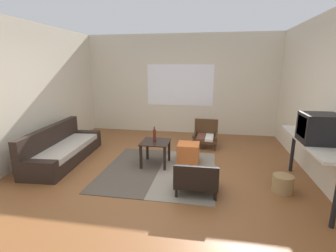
{
  "coord_description": "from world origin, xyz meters",
  "views": [
    {
      "loc": [
        0.88,
        -3.87,
        1.87
      ],
      "look_at": [
        0.08,
        0.68,
        0.74
      ],
      "focal_mm": 26.58,
      "sensor_mm": 36.0,
      "label": 1
    }
  ],
  "objects_px": {
    "armchair_by_window": "(206,135)",
    "coffee_table": "(155,147)",
    "glass_bottle": "(154,135)",
    "wicker_basket": "(283,184)",
    "clay_vase": "(303,125)",
    "armchair_striped_foreground": "(196,179)",
    "console_shelf": "(313,146)",
    "crt_television": "(319,128)",
    "ottoman_orange": "(188,153)",
    "couch": "(62,150)"
  },
  "relations": [
    {
      "from": "armchair_by_window",
      "to": "coffee_table",
      "type": "bearing_deg",
      "value": -123.54
    },
    {
      "from": "glass_bottle",
      "to": "wicker_basket",
      "type": "relative_size",
      "value": 0.96
    },
    {
      "from": "clay_vase",
      "to": "wicker_basket",
      "type": "bearing_deg",
      "value": -125.37
    },
    {
      "from": "armchair_striped_foreground",
      "to": "console_shelf",
      "type": "relative_size",
      "value": 0.37
    },
    {
      "from": "coffee_table",
      "to": "armchair_by_window",
      "type": "height_order",
      "value": "armchair_by_window"
    },
    {
      "from": "coffee_table",
      "to": "wicker_basket",
      "type": "distance_m",
      "value": 2.25
    },
    {
      "from": "crt_television",
      "to": "armchair_striped_foreground",
      "type": "bearing_deg",
      "value": -174.31
    },
    {
      "from": "glass_bottle",
      "to": "ottoman_orange",
      "type": "bearing_deg",
      "value": 20.15
    },
    {
      "from": "armchair_striped_foreground",
      "to": "clay_vase",
      "type": "height_order",
      "value": "clay_vase"
    },
    {
      "from": "ottoman_orange",
      "to": "clay_vase",
      "type": "relative_size",
      "value": 1.38
    },
    {
      "from": "console_shelf",
      "to": "wicker_basket",
      "type": "height_order",
      "value": "console_shelf"
    },
    {
      "from": "console_shelf",
      "to": "crt_television",
      "type": "bearing_deg",
      "value": -91.46
    },
    {
      "from": "armchair_by_window",
      "to": "armchair_striped_foreground",
      "type": "bearing_deg",
      "value": -91.58
    },
    {
      "from": "couch",
      "to": "clay_vase",
      "type": "xyz_separation_m",
      "value": [
        4.37,
        -0.1,
        0.73
      ]
    },
    {
      "from": "couch",
      "to": "armchair_by_window",
      "type": "xyz_separation_m",
      "value": [
        2.8,
        1.47,
        0.05
      ]
    },
    {
      "from": "console_shelf",
      "to": "ottoman_orange",
      "type": "bearing_deg",
      "value": 154.01
    },
    {
      "from": "armchair_by_window",
      "to": "wicker_basket",
      "type": "xyz_separation_m",
      "value": [
        1.22,
        -2.07,
        -0.14
      ]
    },
    {
      "from": "crt_television",
      "to": "glass_bottle",
      "type": "distance_m",
      "value": 2.66
    },
    {
      "from": "couch",
      "to": "armchair_by_window",
      "type": "bearing_deg",
      "value": 27.66
    },
    {
      "from": "wicker_basket",
      "to": "clay_vase",
      "type": "bearing_deg",
      "value": 54.63
    },
    {
      "from": "couch",
      "to": "wicker_basket",
      "type": "xyz_separation_m",
      "value": [
        4.02,
        -0.6,
        -0.09
      ]
    },
    {
      "from": "couch",
      "to": "glass_bottle",
      "type": "height_order",
      "value": "glass_bottle"
    },
    {
      "from": "coffee_table",
      "to": "glass_bottle",
      "type": "height_order",
      "value": "glass_bottle"
    },
    {
      "from": "glass_bottle",
      "to": "coffee_table",
      "type": "bearing_deg",
      "value": -10.34
    },
    {
      "from": "coffee_table",
      "to": "armchair_striped_foreground",
      "type": "bearing_deg",
      "value": -48.96
    },
    {
      "from": "console_shelf",
      "to": "crt_television",
      "type": "relative_size",
      "value": 3.79
    },
    {
      "from": "couch",
      "to": "ottoman_orange",
      "type": "bearing_deg",
      "value": 7.61
    },
    {
      "from": "armchair_striped_foreground",
      "to": "clay_vase",
      "type": "relative_size",
      "value": 2.16
    },
    {
      "from": "coffee_table",
      "to": "clay_vase",
      "type": "xyz_separation_m",
      "value": [
        2.48,
        -0.2,
        0.58
      ]
    },
    {
      "from": "armchair_striped_foreground",
      "to": "ottoman_orange",
      "type": "distance_m",
      "value": 1.22
    },
    {
      "from": "couch",
      "to": "glass_bottle",
      "type": "distance_m",
      "value": 1.91
    },
    {
      "from": "console_shelf",
      "to": "glass_bottle",
      "type": "height_order",
      "value": "console_shelf"
    },
    {
      "from": "couch",
      "to": "wicker_basket",
      "type": "relative_size",
      "value": 7.06
    },
    {
      "from": "coffee_table",
      "to": "armchair_striped_foreground",
      "type": "height_order",
      "value": "armchair_striped_foreground"
    },
    {
      "from": "armchair_striped_foreground",
      "to": "crt_television",
      "type": "distance_m",
      "value": 1.83
    },
    {
      "from": "console_shelf",
      "to": "coffee_table",
      "type": "bearing_deg",
      "value": 164.66
    },
    {
      "from": "couch",
      "to": "wicker_basket",
      "type": "height_order",
      "value": "couch"
    },
    {
      "from": "console_shelf",
      "to": "clay_vase",
      "type": "xyz_separation_m",
      "value": [
        0.0,
        0.48,
        0.2
      ]
    },
    {
      "from": "console_shelf",
      "to": "crt_television",
      "type": "distance_m",
      "value": 0.31
    },
    {
      "from": "crt_television",
      "to": "wicker_basket",
      "type": "bearing_deg",
      "value": 164.37
    },
    {
      "from": "couch",
      "to": "wicker_basket",
      "type": "distance_m",
      "value": 4.06
    },
    {
      "from": "ottoman_orange",
      "to": "wicker_basket",
      "type": "bearing_deg",
      "value": -31.73
    },
    {
      "from": "wicker_basket",
      "to": "armchair_striped_foreground",
      "type": "bearing_deg",
      "value": -168.46
    },
    {
      "from": "couch",
      "to": "armchair_striped_foreground",
      "type": "bearing_deg",
      "value": -17.55
    },
    {
      "from": "armchair_striped_foreground",
      "to": "glass_bottle",
      "type": "xyz_separation_m",
      "value": [
        -0.86,
        0.97,
        0.35
      ]
    },
    {
      "from": "crt_television",
      "to": "wicker_basket",
      "type": "height_order",
      "value": "crt_television"
    },
    {
      "from": "couch",
      "to": "crt_television",
      "type": "bearing_deg",
      "value": -9.13
    },
    {
      "from": "clay_vase",
      "to": "glass_bottle",
      "type": "bearing_deg",
      "value": 175.28
    },
    {
      "from": "ottoman_orange",
      "to": "glass_bottle",
      "type": "relative_size",
      "value": 1.45
    },
    {
      "from": "ottoman_orange",
      "to": "wicker_basket",
      "type": "distance_m",
      "value": 1.78
    }
  ]
}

